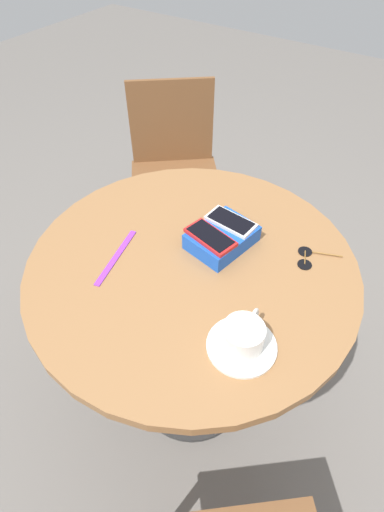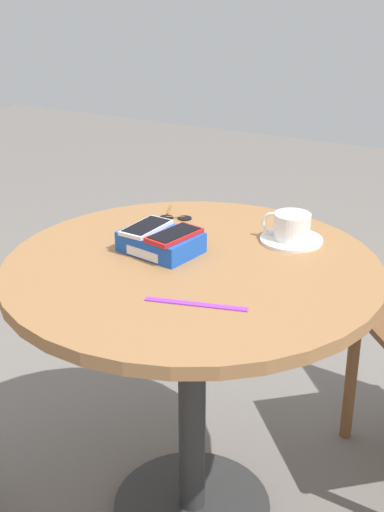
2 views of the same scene
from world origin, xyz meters
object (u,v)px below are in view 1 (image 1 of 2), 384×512
(phone_red, at_px, (210,237))
(phone_box, at_px, (222,238))
(lanyard_strap, at_px, (116,257))
(chair_near_window, at_px, (175,177))
(round_table, at_px, (192,294))
(saucer, at_px, (241,346))
(coffee_cup, at_px, (244,336))
(sunglasses, at_px, (308,258))
(phone_white, at_px, (231,222))

(phone_red, bearing_deg, phone_box, 165.40)
(phone_box, bearing_deg, phone_red, -14.60)
(lanyard_strap, relative_size, chair_near_window, 0.26)
(round_table, distance_m, phone_box, 0.19)
(round_table, height_order, saucer, saucer)
(round_table, bearing_deg, phone_red, 160.86)
(phone_box, bearing_deg, chair_near_window, -133.70)
(coffee_cup, bearing_deg, chair_near_window, -135.95)
(phone_box, height_order, phone_red, phone_red)
(sunglasses, bearing_deg, round_table, -53.94)
(round_table, xyz_separation_m, phone_white, (-0.14, 0.03, 0.19))
(phone_white, relative_size, sunglasses, 1.27)
(phone_box, relative_size, coffee_cup, 1.59)
(saucer, bearing_deg, coffee_cup, -176.17)
(saucer, relative_size, coffee_cup, 1.25)
(phone_white, height_order, lanyard_strap, phone_white)
(saucer, bearing_deg, phone_white, -145.71)
(phone_white, relative_size, coffee_cup, 1.13)
(lanyard_strap, height_order, sunglasses, sunglasses)
(phone_red, bearing_deg, coffee_cup, 45.80)
(phone_box, distance_m, saucer, 0.33)
(lanyard_strap, bearing_deg, round_table, 119.66)
(phone_box, xyz_separation_m, chair_near_window, (-0.51, -0.54, -0.30))
(saucer, relative_size, lanyard_strap, 0.73)
(phone_red, relative_size, saucer, 0.96)
(phone_red, relative_size, lanyard_strap, 0.70)
(phone_red, distance_m, saucer, 0.31)
(saucer, height_order, chair_near_window, chair_near_window)
(sunglasses, bearing_deg, chair_near_window, -119.64)
(phone_red, bearing_deg, round_table, -19.14)
(saucer, bearing_deg, chair_near_window, -136.04)
(saucer, relative_size, sunglasses, 1.40)
(chair_near_window, bearing_deg, coffee_cup, 44.05)
(phone_red, bearing_deg, chair_near_window, -136.63)
(round_table, relative_size, lanyard_strap, 4.10)
(round_table, bearing_deg, phone_white, 166.74)
(round_table, xyz_separation_m, phone_box, (-0.10, 0.03, 0.16))
(phone_white, bearing_deg, round_table, -13.26)
(coffee_cup, bearing_deg, saucer, 3.83)
(phone_white, distance_m, saucer, 0.36)
(phone_box, xyz_separation_m, sunglasses, (-0.08, 0.22, -0.02))
(phone_red, distance_m, chair_near_window, 0.84)
(phone_red, height_order, coffee_cup, coffee_cup)
(saucer, xyz_separation_m, chair_near_window, (-0.77, -0.74, -0.28))
(coffee_cup, distance_m, sunglasses, 0.34)
(saucer, bearing_deg, round_table, -123.43)
(phone_white, distance_m, sunglasses, 0.23)
(saucer, xyz_separation_m, coffee_cup, (-0.00, -0.00, 0.04))
(saucer, bearing_deg, phone_red, -134.53)
(phone_box, bearing_deg, sunglasses, 110.54)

